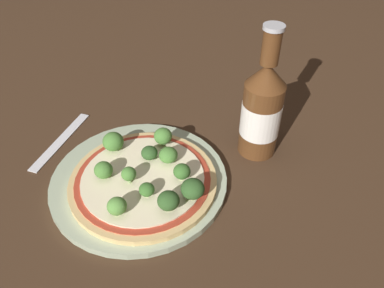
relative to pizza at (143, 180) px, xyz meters
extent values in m
plane|color=#3D2819|center=(0.01, 0.02, -0.02)|extent=(3.00, 3.00, 0.00)
cylinder|color=#A3B293|center=(-0.01, 0.01, -0.01)|extent=(0.28, 0.28, 0.01)
cylinder|color=tan|center=(0.00, 0.00, 0.00)|extent=(0.23, 0.23, 0.01)
cylinder|color=#A83823|center=(0.00, 0.00, 0.00)|extent=(0.21, 0.21, 0.00)
cylinder|color=beige|center=(0.00, 0.00, 0.01)|extent=(0.19, 0.19, 0.00)
cylinder|color=#89A866|center=(-0.02, 0.04, 0.01)|extent=(0.01, 0.01, 0.01)
ellipsoid|color=#2D5123|center=(-0.02, 0.04, 0.02)|extent=(0.03, 0.03, 0.02)
cylinder|color=#89A866|center=(-0.01, -0.02, 0.01)|extent=(0.01, 0.01, 0.01)
ellipsoid|color=#477A33|center=(-0.01, -0.02, 0.02)|extent=(0.02, 0.02, 0.02)
cylinder|color=#89A866|center=(0.01, 0.05, 0.01)|extent=(0.01, 0.01, 0.01)
ellipsoid|color=#477A33|center=(0.01, 0.05, 0.02)|extent=(0.03, 0.03, 0.02)
cylinder|color=#89A866|center=(-0.08, 0.03, 0.01)|extent=(0.01, 0.01, 0.01)
ellipsoid|color=#477A33|center=(-0.08, 0.03, 0.02)|extent=(0.03, 0.03, 0.03)
cylinder|color=#89A866|center=(0.05, 0.03, 0.01)|extent=(0.01, 0.01, 0.01)
ellipsoid|color=#386628|center=(0.05, 0.03, 0.02)|extent=(0.03, 0.03, 0.02)
cylinder|color=#89A866|center=(-0.05, -0.03, 0.01)|extent=(0.01, 0.01, 0.01)
ellipsoid|color=#477A33|center=(-0.05, -0.03, 0.02)|extent=(0.03, 0.03, 0.03)
cylinder|color=#89A866|center=(0.07, -0.03, 0.01)|extent=(0.01, 0.01, 0.01)
ellipsoid|color=#2D5123|center=(0.07, -0.03, 0.03)|extent=(0.03, 0.03, 0.03)
cylinder|color=#89A866|center=(-0.02, 0.08, 0.01)|extent=(0.01, 0.01, 0.01)
ellipsoid|color=#477A33|center=(-0.02, 0.08, 0.03)|extent=(0.03, 0.03, 0.03)
cylinder|color=#89A866|center=(0.02, -0.07, 0.01)|extent=(0.01, 0.01, 0.01)
ellipsoid|color=#568E3D|center=(0.02, -0.07, 0.02)|extent=(0.03, 0.03, 0.02)
cylinder|color=#89A866|center=(0.09, 0.01, 0.01)|extent=(0.01, 0.01, 0.01)
ellipsoid|color=#2D5123|center=(0.09, 0.01, 0.03)|extent=(0.03, 0.03, 0.03)
cylinder|color=#89A866|center=(0.03, -0.03, 0.01)|extent=(0.01, 0.01, 0.01)
ellipsoid|color=#386628|center=(0.03, -0.03, 0.02)|extent=(0.02, 0.02, 0.02)
cylinder|color=#563319|center=(0.10, 0.19, 0.05)|extent=(0.07, 0.07, 0.13)
cylinder|color=silver|center=(0.10, 0.19, 0.05)|extent=(0.07, 0.07, 0.06)
cone|color=#563319|center=(0.10, 0.19, 0.13)|extent=(0.07, 0.07, 0.04)
cylinder|color=#563319|center=(0.10, 0.19, 0.18)|extent=(0.03, 0.03, 0.05)
cylinder|color=#B2B2B7|center=(0.10, 0.19, 0.21)|extent=(0.03, 0.03, 0.01)
cube|color=silver|center=(-0.20, 0.00, -0.02)|extent=(0.06, 0.17, 0.00)
camera|label=1|loc=(0.29, -0.29, 0.43)|focal=35.00mm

